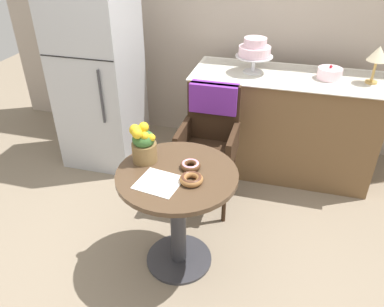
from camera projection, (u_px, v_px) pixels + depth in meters
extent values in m
plane|color=gray|center=(179.00, 259.00, 2.58)|extent=(8.00, 8.00, 0.00)
cube|color=#B2A393|center=(236.00, 1.00, 3.38)|extent=(4.80, 0.10, 2.70)
cylinder|color=#4C3826|center=(177.00, 175.00, 2.21)|extent=(0.72, 0.72, 0.03)
cylinder|color=#333338|center=(178.00, 221.00, 2.40)|extent=(0.10, 0.10, 0.69)
cylinder|color=#333338|center=(179.00, 258.00, 2.58)|extent=(0.44, 0.44, 0.02)
cube|color=#332114|center=(207.00, 153.00, 2.85)|extent=(0.42, 0.42, 0.04)
cube|color=#332114|center=(213.00, 112.00, 2.87)|extent=(0.40, 0.04, 0.46)
cube|color=#332114|center=(183.00, 137.00, 2.83)|extent=(0.04, 0.38, 0.18)
cube|color=#332114|center=(233.00, 144.00, 2.75)|extent=(0.04, 0.38, 0.18)
cube|color=#6B2893|center=(214.00, 98.00, 2.81)|extent=(0.36, 0.11, 0.22)
cylinder|color=#332114|center=(178.00, 190.00, 2.88)|extent=(0.03, 0.03, 0.45)
cylinder|color=#332114|center=(224.00, 197.00, 2.80)|extent=(0.03, 0.03, 0.45)
cylinder|color=#332114|center=(190.00, 164.00, 3.17)|extent=(0.03, 0.03, 0.45)
cylinder|color=#332114|center=(233.00, 171.00, 3.09)|extent=(0.03, 0.03, 0.45)
cube|color=white|center=(159.00, 183.00, 2.12)|extent=(0.27, 0.25, 0.00)
torus|color=#936033|center=(191.00, 179.00, 2.11)|extent=(0.13, 0.13, 0.04)
torus|color=#512D1E|center=(191.00, 178.00, 2.11)|extent=(0.12, 0.12, 0.02)
torus|color=#4C2D19|center=(190.00, 165.00, 2.23)|extent=(0.12, 0.12, 0.04)
torus|color=pink|center=(190.00, 164.00, 2.23)|extent=(0.11, 0.11, 0.02)
cylinder|color=brown|center=(145.00, 152.00, 2.28)|extent=(0.15, 0.15, 0.12)
ellipsoid|color=#38662D|center=(144.00, 139.00, 2.24)|extent=(0.14, 0.14, 0.10)
sphere|color=gold|center=(152.00, 138.00, 2.21)|extent=(0.04, 0.04, 0.04)
sphere|color=gold|center=(147.00, 138.00, 2.25)|extent=(0.05, 0.05, 0.05)
sphere|color=gold|center=(144.00, 127.00, 2.22)|extent=(0.06, 0.06, 0.06)
sphere|color=gold|center=(140.00, 130.00, 2.22)|extent=(0.06, 0.06, 0.06)
sphere|color=gold|center=(135.00, 130.00, 2.20)|extent=(0.07, 0.07, 0.07)
sphere|color=gold|center=(137.00, 134.00, 2.17)|extent=(0.06, 0.06, 0.06)
sphere|color=gold|center=(145.00, 136.00, 2.19)|extent=(0.05, 0.05, 0.05)
cube|color=brown|center=(282.00, 125.00, 3.29)|extent=(1.50, 0.56, 0.90)
cube|color=white|center=(289.00, 76.00, 3.05)|extent=(1.56, 0.62, 0.01)
cylinder|color=silver|center=(253.00, 72.00, 3.11)|extent=(0.16, 0.16, 0.01)
cylinder|color=silver|center=(253.00, 64.00, 3.08)|extent=(0.03, 0.03, 0.12)
cylinder|color=silver|center=(254.00, 56.00, 3.04)|extent=(0.30, 0.30, 0.01)
cylinder|color=silver|center=(255.00, 51.00, 3.02)|extent=(0.26, 0.25, 0.08)
cylinder|color=silver|center=(254.00, 54.00, 3.03)|extent=(0.26, 0.26, 0.01)
cylinder|color=silver|center=(255.00, 42.00, 2.98)|extent=(0.18, 0.18, 0.07)
cylinder|color=silver|center=(255.00, 45.00, 3.00)|extent=(0.18, 0.18, 0.01)
cylinder|color=silver|center=(330.00, 73.00, 2.97)|extent=(0.19, 0.19, 0.08)
sphere|color=red|center=(331.00, 67.00, 2.94)|extent=(0.02, 0.02, 0.02)
cylinder|color=#B28C47|center=(371.00, 82.00, 2.91)|extent=(0.09, 0.09, 0.01)
cylinder|color=#B28C47|center=(374.00, 71.00, 2.86)|extent=(0.02, 0.02, 0.16)
cone|color=beige|center=(379.00, 53.00, 2.79)|extent=(0.15, 0.15, 0.11)
cube|color=#B7BABF|center=(98.00, 72.00, 3.27)|extent=(0.64, 0.60, 1.70)
cube|color=black|center=(76.00, 58.00, 2.91)|extent=(0.63, 0.01, 0.01)
cylinder|color=#3F3F44|center=(101.00, 97.00, 3.02)|extent=(0.02, 0.02, 0.45)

